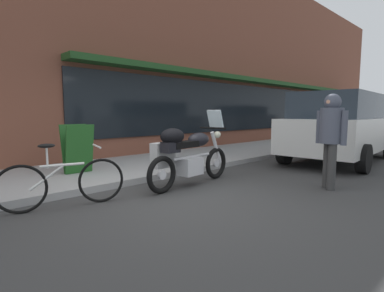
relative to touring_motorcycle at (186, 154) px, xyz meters
The scene contains 8 objects.
ground_plane 0.96m from the touring_motorcycle, 140.62° to the right, with size 80.00×80.00×0.00m, color #363636.
storefront_building 9.16m from the touring_motorcycle, 24.64° to the left, with size 24.92×0.90×7.27m.
sidewalk_curb 8.69m from the touring_motorcycle, 13.90° to the left, with size 30.00×2.75×0.12m.
touring_motorcycle is the anchor object (origin of this frame).
parked_bicycle 2.12m from the touring_motorcycle, behind, with size 1.66×0.58×0.92m.
parked_minivan 5.09m from the touring_motorcycle, ahead, with size 4.70×2.28×1.84m.
pedestrian_walking 2.57m from the touring_motorcycle, 48.16° to the right, with size 0.44×0.55×1.66m.
sandwich_board_sign 2.29m from the touring_motorcycle, 120.08° to the left, with size 0.55×0.42×0.98m.
Camera 1 is at (-3.02, -3.44, 1.33)m, focal length 27.74 mm.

